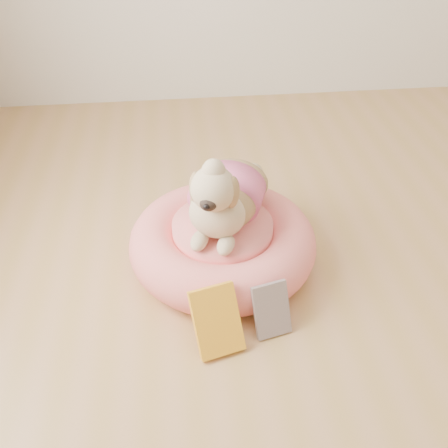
{
  "coord_description": "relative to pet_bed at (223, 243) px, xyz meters",
  "views": [
    {
      "loc": [
        -0.85,
        -0.82,
        1.34
      ],
      "look_at": [
        -0.69,
        0.62,
        0.22
      ],
      "focal_mm": 40.0,
      "sensor_mm": 36.0,
      "label": 1
    }
  ],
  "objects": [
    {
      "name": "pet_bed",
      "position": [
        0.0,
        0.0,
        0.0
      ],
      "size": [
        0.73,
        0.73,
        0.19
      ],
      "color": "#FA6172",
      "rests_on": "floor"
    },
    {
      "name": "dog",
      "position": [
        0.01,
        0.01,
        0.27
      ],
      "size": [
        0.48,
        0.57,
        0.35
      ],
      "primitive_type": null,
      "rotation": [
        0.0,
        0.0,
        -0.36
      ],
      "color": "brown",
      "rests_on": "pet_bed"
    },
    {
      "name": "book_yellow",
      "position": [
        -0.06,
        -0.41,
        0.01
      ],
      "size": [
        0.18,
        0.18,
        0.21
      ],
      "primitive_type": "cube",
      "rotation": [
        -0.58,
        0.0,
        0.25
      ],
      "color": "yellow",
      "rests_on": "floor"
    },
    {
      "name": "book_white",
      "position": [
        0.12,
        -0.37,
        0.0
      ],
      "size": [
        0.14,
        0.12,
        0.18
      ],
      "primitive_type": "cube",
      "rotation": [
        -0.42,
        0.0,
        0.24
      ],
      "color": "silver",
      "rests_on": "floor"
    }
  ]
}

